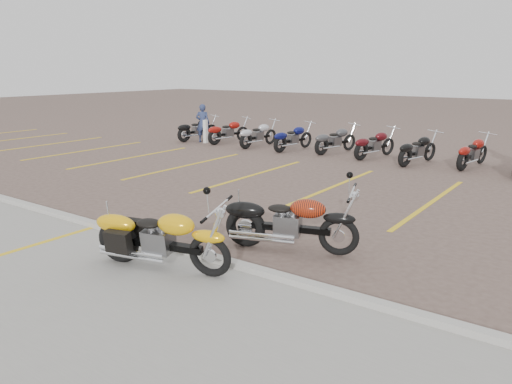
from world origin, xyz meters
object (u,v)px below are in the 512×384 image
yellow_cruiser (160,240)px  person_a (203,123)px  bollard (205,131)px  flame_cruiser (288,224)px

yellow_cruiser → person_a: person_a is taller
bollard → yellow_cruiser: bearing=-51.7°
flame_cruiser → person_a: size_ratio=1.41×
flame_cruiser → bollard: bearing=119.3°
yellow_cruiser → person_a: (-8.96, 11.14, 0.33)m
flame_cruiser → person_a: (-10.19, 9.25, 0.34)m
flame_cruiser → bollard: size_ratio=2.35×
yellow_cruiser → flame_cruiser: (1.22, 1.89, -0.00)m
yellow_cruiser → flame_cruiser: 2.25m
yellow_cruiser → flame_cruiser: bearing=43.7°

